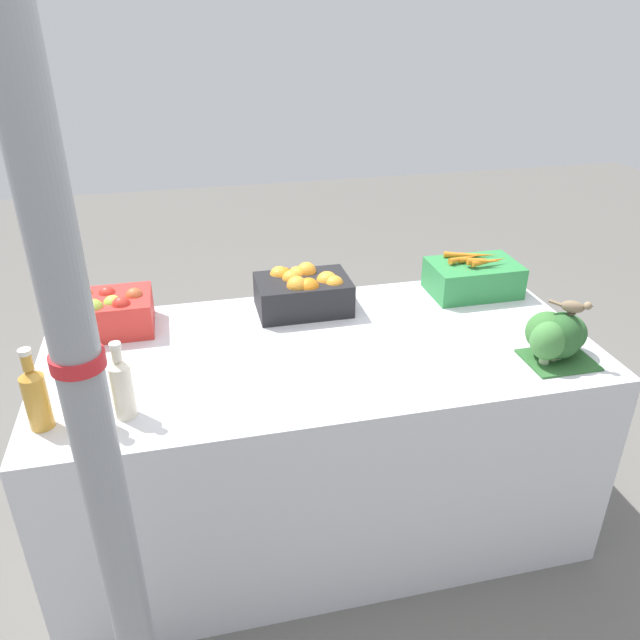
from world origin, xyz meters
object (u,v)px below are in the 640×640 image
(carrot_crate, at_px, (473,277))
(sparrow_bird, at_px, (574,307))
(apple_crate, at_px, (102,312))
(broccoli_pile, at_px, (556,336))
(support_pole, at_px, (88,410))
(orange_crate, at_px, (303,290))
(juice_bottle_cloudy, at_px, (122,386))
(juice_bottle_amber, at_px, (36,396))
(juice_bottle_golden, at_px, (78,383))

(carrot_crate, distance_m, sparrow_bird, 0.58)
(apple_crate, distance_m, broccoli_pile, 1.56)
(support_pole, relative_size, orange_crate, 6.55)
(carrot_crate, xyz_separation_m, sparrow_bird, (0.06, -0.56, 0.13))
(support_pole, bearing_deg, orange_crate, 58.40)
(broccoli_pile, xyz_separation_m, juice_bottle_cloudy, (-1.36, -0.01, 0.02))
(apple_crate, distance_m, juice_bottle_amber, 0.57)
(apple_crate, xyz_separation_m, sparrow_bird, (1.49, -0.56, 0.13))
(apple_crate, height_order, orange_crate, orange_crate)
(juice_bottle_cloudy, relative_size, sparrow_bird, 2.06)
(apple_crate, bearing_deg, juice_bottle_cloudy, -79.87)
(broccoli_pile, height_order, juice_bottle_amber, juice_bottle_amber)
(support_pole, relative_size, juice_bottle_cloudy, 9.59)
(carrot_crate, bearing_deg, orange_crate, 179.82)
(broccoli_pile, xyz_separation_m, juice_bottle_amber, (-1.59, -0.01, 0.02))
(orange_crate, height_order, sparrow_bird, sparrow_bird)
(support_pole, distance_m, juice_bottle_cloudy, 0.55)
(juice_bottle_amber, distance_m, juice_bottle_cloudy, 0.23)
(orange_crate, distance_m, sparrow_bird, 0.95)
(carrot_crate, bearing_deg, juice_bottle_amber, -160.47)
(apple_crate, xyz_separation_m, juice_bottle_amber, (-0.13, -0.55, 0.03))
(broccoli_pile, xyz_separation_m, juice_bottle_golden, (-1.47, -0.01, 0.04))
(support_pole, xyz_separation_m, carrot_crate, (1.33, 1.03, -0.29))
(broccoli_pile, relative_size, juice_bottle_amber, 0.92)
(support_pole, height_order, juice_bottle_cloudy, support_pole)
(carrot_crate, xyz_separation_m, juice_bottle_amber, (-1.56, -0.55, 0.03))
(broccoli_pile, bearing_deg, juice_bottle_cloudy, -179.59)
(carrot_crate, height_order, juice_bottle_cloudy, juice_bottle_cloudy)
(apple_crate, xyz_separation_m, orange_crate, (0.73, 0.00, 0.01))
(support_pole, xyz_separation_m, sparrow_bird, (1.40, 0.47, -0.16))
(orange_crate, xyz_separation_m, sparrow_bird, (0.76, -0.57, 0.12))
(support_pole, xyz_separation_m, juice_bottle_cloudy, (0.00, 0.48, -0.26))
(broccoli_pile, bearing_deg, juice_bottle_amber, -179.65)
(sparrow_bird, bearing_deg, juice_bottle_amber, -143.74)
(apple_crate, distance_m, sparrow_bird, 1.60)
(orange_crate, xyz_separation_m, broccoli_pile, (0.73, -0.54, 0.00))
(orange_crate, bearing_deg, juice_bottle_cloudy, -138.81)
(juice_bottle_amber, relative_size, sparrow_bird, 2.14)
(juice_bottle_cloudy, bearing_deg, support_pole, -90.52)
(broccoli_pile, distance_m, juice_bottle_golden, 1.48)
(apple_crate, distance_m, orange_crate, 0.73)
(apple_crate, bearing_deg, orange_crate, 0.28)
(sparrow_bird, bearing_deg, juice_bottle_golden, -143.77)
(juice_bottle_golden, bearing_deg, juice_bottle_cloudy, 0.00)
(support_pole, distance_m, sparrow_bird, 1.48)
(broccoli_pile, distance_m, juice_bottle_cloudy, 1.36)
(carrot_crate, relative_size, juice_bottle_amber, 1.40)
(support_pole, distance_m, broccoli_pile, 1.48)
(juice_bottle_amber, bearing_deg, carrot_crate, 19.53)
(carrot_crate, bearing_deg, juice_bottle_cloudy, -157.45)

